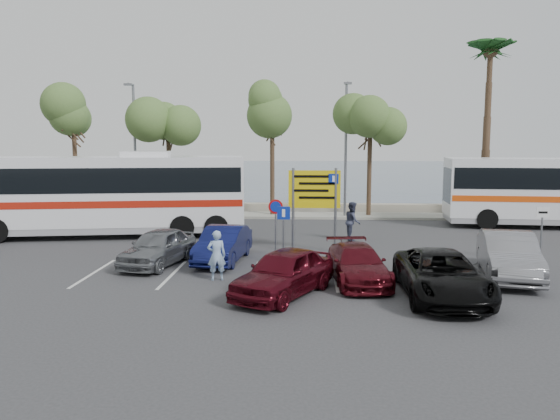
{
  "coord_description": "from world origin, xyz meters",
  "views": [
    {
      "loc": [
        0.73,
        -19.87,
        4.78
      ],
      "look_at": [
        -0.45,
        3.0,
        1.83
      ],
      "focal_mm": 35.0,
      "sensor_mm": 36.0,
      "label": 1
    }
  ],
  "objects_px": {
    "street_lamp_left": "(134,143)",
    "car_silver_a": "(158,247)",
    "car_silver_b": "(509,255)",
    "pedestrian_far": "(353,221)",
    "car_blue": "(223,244)",
    "car_red": "(284,272)",
    "pedestrian_near": "(217,255)",
    "car_maroon": "(357,264)",
    "coach_bus_left": "(106,197)",
    "direction_sign": "(314,196)",
    "suv_black": "(442,275)",
    "street_lamp_right": "(346,143)"
  },
  "relations": [
    {
      "from": "suv_black",
      "to": "car_blue",
      "type": "bearing_deg",
      "value": 148.33
    },
    {
      "from": "car_red",
      "to": "pedestrian_near",
      "type": "relative_size",
      "value": 2.48
    },
    {
      "from": "car_silver_a",
      "to": "suv_black",
      "type": "relative_size",
      "value": 0.81
    },
    {
      "from": "direction_sign",
      "to": "car_silver_a",
      "type": "bearing_deg",
      "value": -154.91
    },
    {
      "from": "street_lamp_left",
      "to": "direction_sign",
      "type": "xyz_separation_m",
      "value": [
        11.0,
        -10.32,
        -2.17
      ]
    },
    {
      "from": "street_lamp_left",
      "to": "car_silver_a",
      "type": "xyz_separation_m",
      "value": [
        5.0,
        -13.13,
        -3.9
      ]
    },
    {
      "from": "street_lamp_left",
      "to": "car_red",
      "type": "relative_size",
      "value": 1.87
    },
    {
      "from": "street_lamp_left",
      "to": "suv_black",
      "type": "xyz_separation_m",
      "value": [
        14.8,
        -17.02,
        -3.89
      ]
    },
    {
      "from": "street_lamp_right",
      "to": "pedestrian_near",
      "type": "height_order",
      "value": "street_lamp_right"
    },
    {
      "from": "car_silver_a",
      "to": "pedestrian_near",
      "type": "bearing_deg",
      "value": -26.68
    },
    {
      "from": "direction_sign",
      "to": "pedestrian_far",
      "type": "distance_m",
      "value": 3.7
    },
    {
      "from": "car_blue",
      "to": "car_red",
      "type": "bearing_deg",
      "value": -54.55
    },
    {
      "from": "car_silver_b",
      "to": "pedestrian_near",
      "type": "bearing_deg",
      "value": -164.23
    },
    {
      "from": "pedestrian_near",
      "to": "car_silver_b",
      "type": "bearing_deg",
      "value": 171.47
    },
    {
      "from": "car_silver_b",
      "to": "pedestrian_far",
      "type": "height_order",
      "value": "pedestrian_far"
    },
    {
      "from": "coach_bus_left",
      "to": "car_red",
      "type": "height_order",
      "value": "coach_bus_left"
    },
    {
      "from": "car_blue",
      "to": "pedestrian_near",
      "type": "xyz_separation_m",
      "value": [
        0.22,
        -2.88,
        0.17
      ]
    },
    {
      "from": "pedestrian_near",
      "to": "street_lamp_right",
      "type": "bearing_deg",
      "value": -122.76
    },
    {
      "from": "street_lamp_left",
      "to": "direction_sign",
      "type": "relative_size",
      "value": 2.23
    },
    {
      "from": "street_lamp_left",
      "to": "street_lamp_right",
      "type": "bearing_deg",
      "value": 0.0
    },
    {
      "from": "street_lamp_right",
      "to": "pedestrian_near",
      "type": "bearing_deg",
      "value": -109.39
    },
    {
      "from": "car_silver_b",
      "to": "suv_black",
      "type": "bearing_deg",
      "value": -127.3
    },
    {
      "from": "direction_sign",
      "to": "car_maroon",
      "type": "xyz_separation_m",
      "value": [
        1.4,
        -4.96,
        -1.81
      ]
    },
    {
      "from": "car_silver_a",
      "to": "coach_bus_left",
      "type": "bearing_deg",
      "value": 137.55
    },
    {
      "from": "coach_bus_left",
      "to": "car_silver_b",
      "type": "xyz_separation_m",
      "value": [
        16.99,
        -7.4,
        -1.17
      ]
    },
    {
      "from": "street_lamp_right",
      "to": "pedestrian_far",
      "type": "height_order",
      "value": "street_lamp_right"
    },
    {
      "from": "car_silver_b",
      "to": "pedestrian_far",
      "type": "xyz_separation_m",
      "value": [
        -4.84,
        6.92,
        0.14
      ]
    },
    {
      "from": "car_blue",
      "to": "car_red",
      "type": "xyz_separation_m",
      "value": [
        2.6,
        -4.63,
        0.04
      ]
    },
    {
      "from": "street_lamp_right",
      "to": "car_silver_b",
      "type": "relative_size",
      "value": 1.67
    },
    {
      "from": "car_blue",
      "to": "pedestrian_far",
      "type": "height_order",
      "value": "pedestrian_far"
    },
    {
      "from": "street_lamp_left",
      "to": "street_lamp_right",
      "type": "distance_m",
      "value": 13.0
    },
    {
      "from": "car_red",
      "to": "street_lamp_left",
      "type": "bearing_deg",
      "value": 148.3
    },
    {
      "from": "coach_bus_left",
      "to": "car_blue",
      "type": "height_order",
      "value": "coach_bus_left"
    },
    {
      "from": "direction_sign",
      "to": "car_silver_b",
      "type": "distance_m",
      "value": 8.03
    },
    {
      "from": "pedestrian_near",
      "to": "pedestrian_far",
      "type": "relative_size",
      "value": 0.93
    },
    {
      "from": "car_maroon",
      "to": "pedestrian_near",
      "type": "xyz_separation_m",
      "value": [
        -4.78,
        0.01,
        0.25
      ]
    },
    {
      "from": "coach_bus_left",
      "to": "car_blue",
      "type": "xyz_separation_m",
      "value": [
        6.68,
        -5.37,
        -1.27
      ]
    },
    {
      "from": "coach_bus_left",
      "to": "car_maroon",
      "type": "xyz_separation_m",
      "value": [
        11.68,
        -8.26,
        -1.34
      ]
    },
    {
      "from": "coach_bus_left",
      "to": "pedestrian_near",
      "type": "height_order",
      "value": "coach_bus_left"
    },
    {
      "from": "coach_bus_left",
      "to": "car_blue",
      "type": "relative_size",
      "value": 3.3
    },
    {
      "from": "car_maroon",
      "to": "car_red",
      "type": "xyz_separation_m",
      "value": [
        -2.4,
        -1.74,
        0.11
      ]
    },
    {
      "from": "street_lamp_right",
      "to": "pedestrian_far",
      "type": "distance_m",
      "value": 8.35
    },
    {
      "from": "suv_black",
      "to": "pedestrian_near",
      "type": "distance_m",
      "value": 7.39
    },
    {
      "from": "car_blue",
      "to": "pedestrian_far",
      "type": "bearing_deg",
      "value": 47.92
    },
    {
      "from": "car_maroon",
      "to": "street_lamp_right",
      "type": "bearing_deg",
      "value": 80.78
    },
    {
      "from": "coach_bus_left",
      "to": "car_maroon",
      "type": "bearing_deg",
      "value": -35.27
    },
    {
      "from": "street_lamp_right",
      "to": "pedestrian_near",
      "type": "xyz_separation_m",
      "value": [
        -5.38,
        -15.27,
        -3.73
      ]
    },
    {
      "from": "car_maroon",
      "to": "coach_bus_left",
      "type": "bearing_deg",
      "value": 137.75
    },
    {
      "from": "direction_sign",
      "to": "suv_black",
      "type": "xyz_separation_m",
      "value": [
        3.8,
        -6.7,
        -1.72
      ]
    },
    {
      "from": "car_silver_b",
      "to": "car_blue",
      "type": "bearing_deg",
      "value": 179.81
    }
  ]
}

